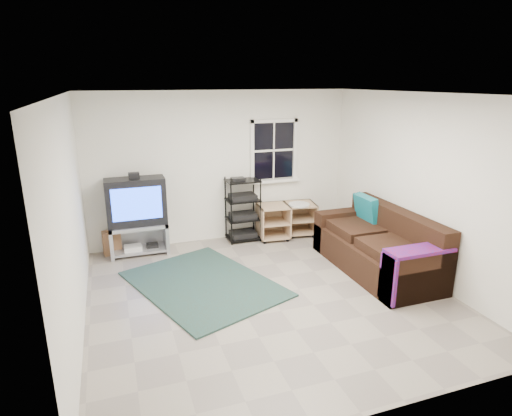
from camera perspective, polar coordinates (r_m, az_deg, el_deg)
name	(u,v)px	position (r m, az deg, el deg)	size (l,w,h in m)	color
room	(274,154)	(7.72, 2.37, 7.14)	(4.60, 4.62, 4.60)	gray
tv_unit	(137,210)	(7.15, -15.62, -0.24)	(0.93, 0.46, 1.36)	#A3A3AB
av_rack	(243,213)	(7.55, -1.76, -0.73)	(0.57, 0.41, 1.14)	black
side_table_left	(273,220)	(7.71, 2.22, -1.64)	(0.57, 0.57, 0.62)	tan
side_table_right	(299,216)	(7.94, 5.78, -1.05)	(0.61, 0.61, 0.62)	tan
sofa	(378,248)	(6.66, 16.00, -5.11)	(0.97, 2.19, 1.00)	black
shag_rug	(204,284)	(6.13, -7.00, -9.99)	(1.59, 2.18, 0.03)	#312316
paper_bag	(112,242)	(7.42, -18.66, -4.37)	(0.28, 0.18, 0.40)	#946842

